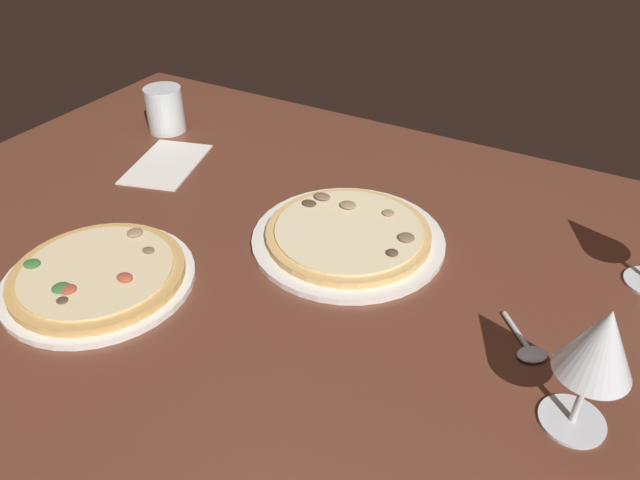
% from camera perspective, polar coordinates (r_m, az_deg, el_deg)
% --- Properties ---
extents(dining_table, '(1.50, 1.10, 0.04)m').
position_cam_1_polar(dining_table, '(0.91, -2.82, -3.93)').
color(dining_table, brown).
rests_on(dining_table, ground).
extents(pizza_main, '(0.31, 0.31, 0.03)m').
position_cam_1_polar(pizza_main, '(0.95, 2.70, 0.42)').
color(pizza_main, white).
rests_on(pizza_main, dining_table).
extents(pizza_side, '(0.27, 0.27, 0.03)m').
position_cam_1_polar(pizza_side, '(0.92, -20.31, -3.24)').
color(pizza_side, white).
rests_on(pizza_side, dining_table).
extents(wine_glass_far, '(0.08, 0.08, 0.17)m').
position_cam_1_polar(wine_glass_far, '(0.67, 25.05, -9.13)').
color(wine_glass_far, silver).
rests_on(wine_glass_far, dining_table).
extents(water_glass, '(0.08, 0.08, 0.09)m').
position_cam_1_polar(water_glass, '(1.34, -14.48, 11.69)').
color(water_glass, silver).
rests_on(water_glass, dining_table).
extents(paper_menu, '(0.17, 0.21, 0.00)m').
position_cam_1_polar(paper_menu, '(1.21, -14.36, 7.02)').
color(paper_menu, white).
rests_on(paper_menu, dining_table).
extents(spoon, '(0.08, 0.08, 0.01)m').
position_cam_1_polar(spoon, '(0.81, 19.20, -9.69)').
color(spoon, silver).
rests_on(spoon, dining_table).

